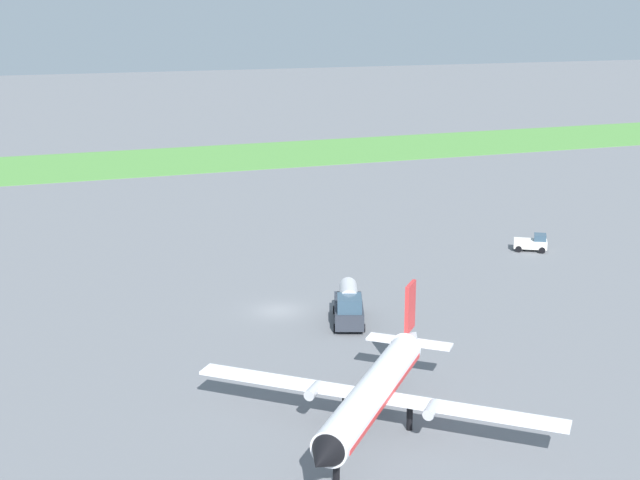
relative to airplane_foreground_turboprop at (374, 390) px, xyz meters
name	(u,v)px	position (x,y,z in m)	size (l,w,h in m)	color
ground_plane	(279,311)	(1.15, 23.81, -2.67)	(600.00, 600.00, 0.00)	slate
grass_taxiway_strip	(135,163)	(1.15, 105.77, -2.63)	(360.00, 28.00, 0.08)	#549342
airplane_foreground_turboprop	(374,390)	(0.00, 0.00, 0.00)	(19.38, 17.47, 7.31)	white
pushback_tug_near_gate	(532,243)	(33.65, 33.10, -1.76)	(4.01, 3.45, 1.95)	white
fuel_truck_midfield	(349,305)	(5.86, 18.74, -1.09)	(4.53, 6.93, 3.29)	#2D333D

